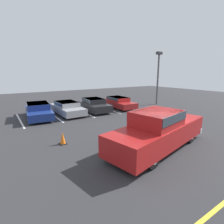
% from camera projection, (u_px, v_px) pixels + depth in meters
% --- Properties ---
extents(ground_plane, '(60.00, 60.00, 0.00)m').
position_uv_depth(ground_plane, '(158.00, 143.00, 9.23)').
color(ground_plane, '#2D2D30').
extents(stall_stripe_a, '(0.12, 4.99, 0.01)m').
position_uv_depth(stall_stripe_a, '(20.00, 120.00, 13.63)').
color(stall_stripe_a, white).
rests_on(stall_stripe_a, ground_plane).
extents(stall_stripe_b, '(0.12, 4.99, 0.01)m').
position_uv_depth(stall_stripe_b, '(54.00, 116.00, 15.05)').
color(stall_stripe_b, white).
rests_on(stall_stripe_b, ground_plane).
extents(stall_stripe_c, '(0.12, 4.99, 0.01)m').
position_uv_depth(stall_stripe_c, '(83.00, 112.00, 16.47)').
color(stall_stripe_c, white).
rests_on(stall_stripe_c, ground_plane).
extents(stall_stripe_d, '(0.12, 4.99, 0.01)m').
position_uv_depth(stall_stripe_d, '(106.00, 109.00, 17.90)').
color(stall_stripe_d, white).
rests_on(stall_stripe_d, ground_plane).
extents(stall_stripe_e, '(0.12, 4.99, 0.01)m').
position_uv_depth(stall_stripe_e, '(127.00, 106.00, 19.32)').
color(stall_stripe_e, white).
rests_on(stall_stripe_e, ground_plane).
extents(pickup_truck, '(6.42, 3.13, 1.91)m').
position_uv_depth(pickup_truck, '(159.00, 130.00, 8.45)').
color(pickup_truck, '#A51919').
rests_on(pickup_truck, ground_plane).
extents(parked_sedan_a, '(2.26, 4.75, 1.23)m').
position_uv_depth(parked_sedan_a, '(38.00, 110.00, 14.33)').
color(parked_sedan_a, navy).
rests_on(parked_sedan_a, ground_plane).
extents(parked_sedan_b, '(1.88, 4.48, 1.14)m').
position_uv_depth(parked_sedan_b, '(67.00, 107.00, 15.56)').
color(parked_sedan_b, gray).
rests_on(parked_sedan_b, ground_plane).
extents(parked_sedan_c, '(2.14, 4.43, 1.23)m').
position_uv_depth(parked_sedan_c, '(94.00, 104.00, 16.88)').
color(parked_sedan_c, '#232326').
rests_on(parked_sedan_c, ground_plane).
extents(parked_sedan_d, '(1.89, 4.56, 1.14)m').
position_uv_depth(parked_sedan_d, '(118.00, 102.00, 18.49)').
color(parked_sedan_d, maroon).
rests_on(parked_sedan_d, ground_plane).
extents(light_post, '(0.70, 0.36, 5.92)m').
position_uv_depth(light_post, '(158.00, 73.00, 19.91)').
color(light_post, '#515156').
rests_on(light_post, ground_plane).
extents(traffic_cone, '(0.37, 0.37, 0.65)m').
position_uv_depth(traffic_cone, '(63.00, 138.00, 9.06)').
color(traffic_cone, black).
rests_on(traffic_cone, ground_plane).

